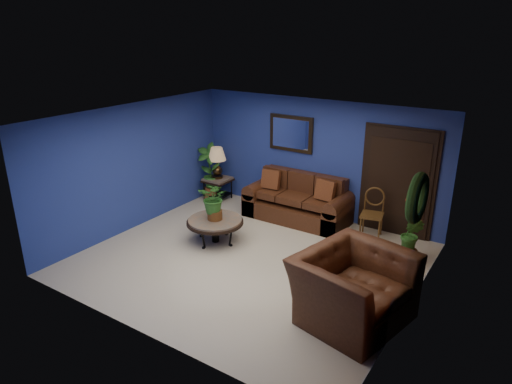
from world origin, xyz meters
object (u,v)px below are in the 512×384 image
Objects in this scene: side_chair at (373,209)px; armchair at (353,288)px; coffee_table at (215,222)px; end_table at (218,183)px; sofa at (299,204)px; table_lamp at (217,159)px.

armchair is (0.71, -2.77, -0.06)m from side_chair.
coffee_table is at bearing 86.94° from armchair.
end_table is 5.21m from armchair.
sofa is 1.61m from side_chair.
coffee_table is at bearing -152.90° from side_chair.
sofa is at bearing 66.99° from coffee_table.
side_chair reaches higher than end_table.
coffee_table is 3.22m from armchair.
side_chair is at bearing 27.19° from armchair.
table_lamp reaches higher than coffee_table.
sofa is 3.78× the size of end_table.
table_lamp is at bearing 146.31° from end_table.
side_chair is 0.64× the size of armchair.
armchair is (4.45, -2.70, 0.08)m from end_table.
side_chair is (3.74, 0.07, 0.14)m from end_table.
sofa is 2.05× the size of coffee_table.
sofa is at bearing 0.87° from end_table.
table_lamp is 0.47× the size of armchair.
table_lamp reaches higher than armchair.
sofa reaches higher than coffee_table.
armchair is (4.45, -2.70, -0.50)m from table_lamp.
sofa is 2.24m from table_lamp.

